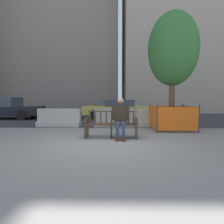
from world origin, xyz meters
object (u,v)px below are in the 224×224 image
(jersey_barrier_centre, at_px, (116,119))
(construction_fence, at_px, (171,117))
(jersey_barrier_left, at_px, (59,119))
(car_taxi_near, at_px, (117,109))
(seated_person, at_px, (120,117))
(street_bench, at_px, (111,126))
(jersey_barrier_right, at_px, (156,119))
(street_tree, at_px, (173,50))
(car_sedan_mid, at_px, (5,109))

(jersey_barrier_centre, height_order, construction_fence, construction_fence)
(jersey_barrier_left, distance_m, car_taxi_near, 4.82)
(car_taxi_near, bearing_deg, seated_person, -89.75)
(street_bench, relative_size, jersey_barrier_right, 0.84)
(jersey_barrier_centre, xyz_separation_m, car_taxi_near, (0.10, 3.92, 0.30))
(construction_fence, xyz_separation_m, car_taxi_near, (-2.22, 4.72, 0.11))
(jersey_barrier_left, height_order, car_taxi_near, car_taxi_near)
(street_bench, height_order, street_tree, street_tree)
(street_bench, bearing_deg, jersey_barrier_centre, 86.04)
(car_taxi_near, bearing_deg, jersey_barrier_centre, -91.48)
(street_bench, bearing_deg, car_sedan_mid, 141.37)
(street_bench, xyz_separation_m, jersey_barrier_right, (2.07, 2.50, -0.06))
(jersey_barrier_centre, distance_m, construction_fence, 2.47)
(car_taxi_near, height_order, car_sedan_mid, car_sedan_mid)
(jersey_barrier_left, relative_size, jersey_barrier_right, 1.00)
(jersey_barrier_centre, bearing_deg, seated_person, -87.06)
(jersey_barrier_left, relative_size, car_sedan_mid, 0.43)
(street_bench, distance_m, jersey_barrier_right, 3.24)
(jersey_barrier_right, height_order, car_taxi_near, car_taxi_near)
(street_tree, bearing_deg, jersey_barrier_left, 171.02)
(street_tree, relative_size, car_sedan_mid, 1.02)
(jersey_barrier_centre, bearing_deg, street_bench, -93.96)
(car_taxi_near, bearing_deg, street_tree, -64.77)
(jersey_barrier_right, bearing_deg, car_taxi_near, 114.85)
(jersey_barrier_right, relative_size, car_sedan_mid, 0.43)
(jersey_barrier_left, bearing_deg, street_bench, -44.31)
(construction_fence, height_order, car_sedan_mid, car_sedan_mid)
(seated_person, relative_size, jersey_barrier_left, 0.65)
(seated_person, height_order, street_tree, street_tree)
(jersey_barrier_right, height_order, construction_fence, construction_fence)
(jersey_barrier_right, distance_m, street_tree, 3.11)
(seated_person, xyz_separation_m, jersey_barrier_left, (-2.80, 2.51, -0.35))
(jersey_barrier_left, distance_m, street_tree, 5.86)
(jersey_barrier_centre, distance_m, jersey_barrier_right, 1.90)
(jersey_barrier_left, bearing_deg, street_tree, -8.98)
(street_bench, relative_size, jersey_barrier_centre, 0.85)
(street_tree, xyz_separation_m, car_sedan_mid, (-9.68, 4.09, -2.62))
(seated_person, xyz_separation_m, car_taxi_near, (-0.03, 6.44, -0.05))
(street_bench, relative_size, street_tree, 0.35)
(jersey_barrier_centre, height_order, street_tree, street_tree)
(seated_person, distance_m, street_tree, 3.82)
(jersey_barrier_right, bearing_deg, car_sedan_mid, 160.66)
(jersey_barrier_left, height_order, jersey_barrier_right, same)
(street_tree, bearing_deg, car_taxi_near, 115.23)
(jersey_barrier_left, xyz_separation_m, jersey_barrier_right, (4.57, 0.06, 0.00))
(seated_person, bearing_deg, construction_fence, 38.07)
(jersey_barrier_left, bearing_deg, car_sedan_mid, 144.82)
(construction_fence, bearing_deg, car_taxi_near, 115.23)
(seated_person, bearing_deg, street_tree, 38.07)
(construction_fence, distance_m, car_taxi_near, 5.22)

